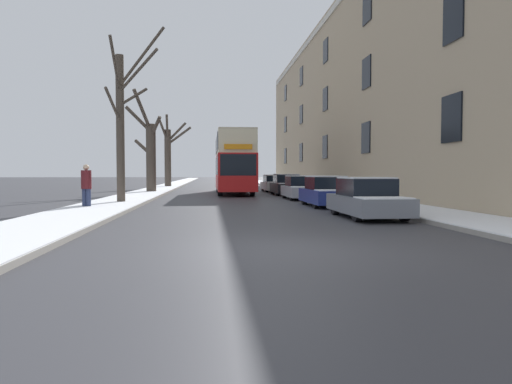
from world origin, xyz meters
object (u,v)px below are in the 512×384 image
(double_decker_bus, at_px, (234,160))
(parked_car_4, at_px, (275,184))
(parked_car_1, at_px, (326,192))
(parked_car_0, at_px, (367,199))
(parked_car_3, at_px, (286,185))
(bare_tree_left_2, at_px, (169,154))
(pedestrian_left_sidewalk, at_px, (86,185))
(bare_tree_left_1, at_px, (150,152))
(parked_car_2, at_px, (302,188))
(bare_tree_left_0, at_px, (122,120))

(double_decker_bus, xyz_separation_m, parked_car_4, (3.53, 3.43, -1.80))
(double_decker_bus, height_order, parked_car_1, double_decker_bus)
(parked_car_0, bearing_deg, parked_car_3, 90.00)
(bare_tree_left_2, relative_size, pedestrian_left_sidewalk, 3.97)
(parked_car_1, relative_size, parked_car_4, 0.90)
(parked_car_0, relative_size, pedestrian_left_sidewalk, 2.22)
(parked_car_1, xyz_separation_m, pedestrian_left_sidewalk, (-10.26, -1.13, 0.38))
(parked_car_1, bearing_deg, bare_tree_left_1, 124.32)
(parked_car_3, bearing_deg, parked_car_4, 90.00)
(parked_car_4, bearing_deg, parked_car_3, -90.00)
(bare_tree_left_2, bearing_deg, pedestrian_left_sidewalk, -91.62)
(parked_car_2, relative_size, parked_car_4, 0.88)
(bare_tree_left_1, distance_m, bare_tree_left_2, 13.15)
(bare_tree_left_0, bearing_deg, parked_car_2, 21.45)
(bare_tree_left_1, bearing_deg, parked_car_4, 13.07)
(parked_car_4, bearing_deg, parked_car_1, -90.00)
(parked_car_0, bearing_deg, double_decker_bus, 100.89)
(bare_tree_left_0, height_order, parked_car_0, bare_tree_left_0)
(parked_car_1, distance_m, pedestrian_left_sidewalk, 10.33)
(double_decker_bus, bearing_deg, bare_tree_left_2, 112.48)
(bare_tree_left_0, distance_m, bare_tree_left_2, 25.47)
(bare_tree_left_0, bearing_deg, parked_car_1, -11.12)
(double_decker_bus, relative_size, parked_car_4, 2.38)
(parked_car_0, relative_size, parked_car_3, 1.03)
(parked_car_2, distance_m, pedestrian_left_sidewalk, 12.23)
(double_decker_bus, relative_size, pedestrian_left_sidewalk, 5.84)
(parked_car_2, bearing_deg, parked_car_0, -90.00)
(bare_tree_left_1, height_order, parked_car_1, bare_tree_left_1)
(bare_tree_left_2, distance_m, pedestrian_left_sidewalk, 28.55)
(parked_car_0, bearing_deg, bare_tree_left_0, 142.48)
(bare_tree_left_1, distance_m, parked_car_3, 10.49)
(bare_tree_left_1, bearing_deg, pedestrian_left_sidewalk, -92.20)
(parked_car_2, bearing_deg, parked_car_1, -90.00)
(parked_car_2, bearing_deg, parked_car_3, 90.00)
(pedestrian_left_sidewalk, bearing_deg, parked_car_2, -127.84)
(bare_tree_left_1, distance_m, pedestrian_left_sidewalk, 15.44)
(parked_car_0, bearing_deg, pedestrian_left_sidewalk, 157.66)
(bare_tree_left_1, height_order, parked_car_3, bare_tree_left_1)
(parked_car_0, xyz_separation_m, parked_car_1, (-0.00, 5.35, 0.01))
(bare_tree_left_0, distance_m, double_decker_bus, 12.67)
(bare_tree_left_2, distance_m, double_decker_bus, 15.54)
(bare_tree_left_2, distance_m, parked_car_2, 23.92)
(parked_car_0, xyz_separation_m, parked_car_3, (-0.00, 16.21, 0.03))
(parked_car_0, height_order, pedestrian_left_sidewalk, pedestrian_left_sidewalk)
(parked_car_2, distance_m, parked_car_3, 5.34)
(bare_tree_left_1, bearing_deg, bare_tree_left_2, 89.06)
(bare_tree_left_0, height_order, parked_car_2, bare_tree_left_0)
(parked_car_3, height_order, pedestrian_left_sidewalk, pedestrian_left_sidewalk)
(pedestrian_left_sidewalk, bearing_deg, bare_tree_left_2, -72.43)
(bare_tree_left_2, height_order, double_decker_bus, bare_tree_left_2)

